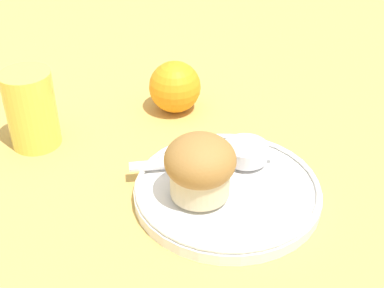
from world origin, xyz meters
name	(u,v)px	position (x,y,z in m)	size (l,w,h in m)	color
ground_plane	(225,181)	(0.00, 0.00, 0.00)	(3.00, 3.00, 0.00)	tan
plate	(227,190)	(-0.02, -0.02, 0.01)	(0.22, 0.22, 0.02)	white
muffin	(200,166)	(-0.05, -0.02, 0.06)	(0.08, 0.08, 0.07)	beige
cream_ramekin	(244,149)	(0.03, 0.00, 0.03)	(0.05, 0.05, 0.02)	silver
berry_pair	(214,158)	(0.00, 0.02, 0.03)	(0.03, 0.02, 0.02)	#B7192D
butter_knife	(201,161)	(-0.02, 0.03, 0.02)	(0.16, 0.10, 0.00)	silver
orange_fruit	(175,87)	(0.05, 0.18, 0.04)	(0.08, 0.08, 0.08)	orange
juice_glass	(31,109)	(-0.15, 0.22, 0.05)	(0.07, 0.07, 0.11)	#EAD14C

